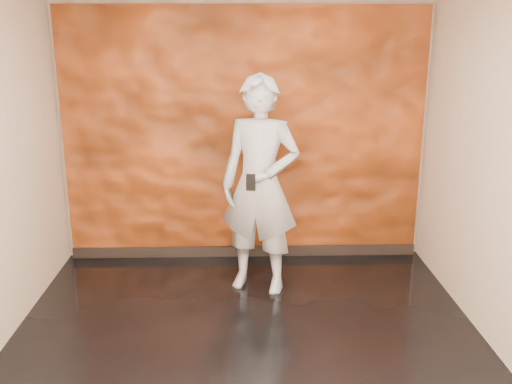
% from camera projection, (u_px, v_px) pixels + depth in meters
% --- Properties ---
extents(room, '(4.02, 4.02, 2.81)m').
position_uv_depth(room, '(246.00, 181.00, 4.31)').
color(room, black).
rests_on(room, ground).
extents(feature_wall, '(3.90, 0.06, 2.75)m').
position_uv_depth(feature_wall, '(244.00, 137.00, 6.20)').
color(feature_wall, '#C8511A').
rests_on(feature_wall, ground).
extents(baseboard, '(3.90, 0.04, 0.12)m').
position_uv_depth(baseboard, '(245.00, 251.00, 6.53)').
color(baseboard, black).
rests_on(baseboard, ground).
extents(man, '(0.90, 0.73, 2.12)m').
position_uv_depth(man, '(260.00, 185.00, 5.48)').
color(man, '#8E949C').
rests_on(man, ground).
extents(phone, '(0.09, 0.03, 0.16)m').
position_uv_depth(phone, '(251.00, 182.00, 5.20)').
color(phone, black).
rests_on(phone, man).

